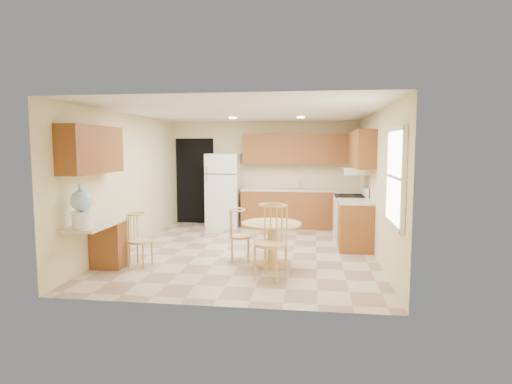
# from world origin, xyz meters

# --- Properties ---
(floor) EXTENTS (5.50, 5.50, 0.00)m
(floor) POSITION_xyz_m (0.00, 0.00, 0.00)
(floor) COLOR #C3A98D
(floor) RESTS_ON ground
(ceiling) EXTENTS (4.50, 5.50, 0.02)m
(ceiling) POSITION_xyz_m (0.00, 0.00, 2.50)
(ceiling) COLOR white
(ceiling) RESTS_ON wall_back
(wall_back) EXTENTS (4.50, 0.02, 2.50)m
(wall_back) POSITION_xyz_m (0.00, 2.75, 1.25)
(wall_back) COLOR beige
(wall_back) RESTS_ON floor
(wall_front) EXTENTS (4.50, 0.02, 2.50)m
(wall_front) POSITION_xyz_m (0.00, -2.75, 1.25)
(wall_front) COLOR beige
(wall_front) RESTS_ON floor
(wall_left) EXTENTS (0.02, 5.50, 2.50)m
(wall_left) POSITION_xyz_m (-2.25, 0.00, 1.25)
(wall_left) COLOR beige
(wall_left) RESTS_ON floor
(wall_right) EXTENTS (0.02, 5.50, 2.50)m
(wall_right) POSITION_xyz_m (2.25, 0.00, 1.25)
(wall_right) COLOR beige
(wall_right) RESTS_ON floor
(doorway) EXTENTS (0.90, 0.02, 2.10)m
(doorway) POSITION_xyz_m (-1.75, 2.73, 1.05)
(doorway) COLOR black
(doorway) RESTS_ON floor
(base_cab_back) EXTENTS (2.75, 0.60, 0.87)m
(base_cab_back) POSITION_xyz_m (0.88, 2.45, 0.43)
(base_cab_back) COLOR brown
(base_cab_back) RESTS_ON floor
(counter_back) EXTENTS (2.75, 0.63, 0.04)m
(counter_back) POSITION_xyz_m (0.88, 2.45, 0.89)
(counter_back) COLOR beige
(counter_back) RESTS_ON base_cab_back
(base_cab_right_a) EXTENTS (0.60, 0.59, 0.87)m
(base_cab_right_a) POSITION_xyz_m (1.95, 1.85, 0.43)
(base_cab_right_a) COLOR brown
(base_cab_right_a) RESTS_ON floor
(counter_right_a) EXTENTS (0.63, 0.59, 0.04)m
(counter_right_a) POSITION_xyz_m (1.95, 1.85, 0.89)
(counter_right_a) COLOR beige
(counter_right_a) RESTS_ON base_cab_right_a
(base_cab_right_b) EXTENTS (0.60, 0.80, 0.87)m
(base_cab_right_b) POSITION_xyz_m (1.95, 0.40, 0.43)
(base_cab_right_b) COLOR brown
(base_cab_right_b) RESTS_ON floor
(counter_right_b) EXTENTS (0.63, 0.80, 0.04)m
(counter_right_b) POSITION_xyz_m (1.95, 0.40, 0.89)
(counter_right_b) COLOR beige
(counter_right_b) RESTS_ON base_cab_right_b
(upper_cab_back) EXTENTS (2.75, 0.33, 0.70)m
(upper_cab_back) POSITION_xyz_m (0.88, 2.58, 1.85)
(upper_cab_back) COLOR brown
(upper_cab_back) RESTS_ON wall_back
(upper_cab_right) EXTENTS (0.33, 2.42, 0.70)m
(upper_cab_right) POSITION_xyz_m (2.08, 1.21, 1.85)
(upper_cab_right) COLOR brown
(upper_cab_right) RESTS_ON wall_right
(upper_cab_left) EXTENTS (0.33, 1.40, 0.70)m
(upper_cab_left) POSITION_xyz_m (-2.08, -1.60, 1.85)
(upper_cab_left) COLOR brown
(upper_cab_left) RESTS_ON wall_left
(sink) EXTENTS (0.78, 0.44, 0.01)m
(sink) POSITION_xyz_m (0.85, 2.45, 0.91)
(sink) COLOR silver
(sink) RESTS_ON counter_back
(range_hood) EXTENTS (0.50, 0.76, 0.14)m
(range_hood) POSITION_xyz_m (2.00, 1.18, 1.42)
(range_hood) COLOR silver
(range_hood) RESTS_ON upper_cab_right
(desk_pedestal) EXTENTS (0.48, 0.42, 0.72)m
(desk_pedestal) POSITION_xyz_m (-2.00, -1.32, 0.36)
(desk_pedestal) COLOR brown
(desk_pedestal) RESTS_ON floor
(desk_top) EXTENTS (0.50, 1.20, 0.04)m
(desk_top) POSITION_xyz_m (-2.00, -1.70, 0.75)
(desk_top) COLOR beige
(desk_top) RESTS_ON desk_pedestal
(window) EXTENTS (0.06, 1.12, 1.30)m
(window) POSITION_xyz_m (2.23, -1.85, 1.50)
(window) COLOR white
(window) RESTS_ON wall_right
(can_light_a) EXTENTS (0.14, 0.14, 0.02)m
(can_light_a) POSITION_xyz_m (-0.50, 1.20, 2.48)
(can_light_a) COLOR white
(can_light_a) RESTS_ON ceiling
(can_light_b) EXTENTS (0.14, 0.14, 0.02)m
(can_light_b) POSITION_xyz_m (0.90, 1.20, 2.48)
(can_light_b) COLOR white
(can_light_b) RESTS_ON ceiling
(refrigerator) EXTENTS (0.76, 0.74, 1.73)m
(refrigerator) POSITION_xyz_m (-0.95, 2.40, 0.87)
(refrigerator) COLOR white
(refrigerator) RESTS_ON floor
(stove) EXTENTS (0.65, 0.76, 1.09)m
(stove) POSITION_xyz_m (1.92, 1.18, 0.47)
(stove) COLOR white
(stove) RESTS_ON floor
(dining_table) EXTENTS (0.95, 0.95, 0.70)m
(dining_table) POSITION_xyz_m (0.52, -0.92, 0.46)
(dining_table) COLOR tan
(dining_table) RESTS_ON floor
(chair_table_a) EXTENTS (0.38, 0.49, 0.86)m
(chair_table_a) POSITION_xyz_m (-0.03, -0.76, 0.52)
(chair_table_a) COLOR tan
(chair_table_a) RESTS_ON floor
(chair_table_b) EXTENTS (0.47, 0.51, 1.06)m
(chair_table_b) POSITION_xyz_m (0.57, -1.68, 0.65)
(chair_table_b) COLOR tan
(chair_table_b) RESTS_ON floor
(chair_desk) EXTENTS (0.37, 0.48, 0.84)m
(chair_desk) POSITION_xyz_m (-1.55, -1.28, 0.51)
(chair_desk) COLOR tan
(chair_desk) RESTS_ON floor
(water_crock) EXTENTS (0.30, 0.30, 0.61)m
(water_crock) POSITION_xyz_m (-2.00, -2.09, 1.05)
(water_crock) COLOR white
(water_crock) RESTS_ON desk_top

